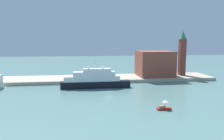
# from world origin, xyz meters

# --- Properties ---
(ground) EXTENTS (400.00, 400.00, 0.00)m
(ground) POSITION_xyz_m (0.00, 0.00, 0.00)
(ground) COLOR slate
(quay_dock) EXTENTS (110.00, 18.93, 1.58)m
(quay_dock) POSITION_xyz_m (0.00, 25.47, 0.79)
(quay_dock) COLOR #ADA38E
(quay_dock) RESTS_ON ground
(large_yacht) EXTENTS (28.71, 4.14, 11.70)m
(large_yacht) POSITION_xyz_m (-4.94, 7.52, 3.27)
(large_yacht) COLOR black
(large_yacht) RESTS_ON ground
(small_motorboat) EXTENTS (4.11, 1.79, 2.86)m
(small_motorboat) POSITION_xyz_m (12.79, -25.71, 1.07)
(small_motorboat) COLOR #B22319
(small_motorboat) RESTS_ON ground
(harbor_building) EXTENTS (17.14, 15.93, 12.65)m
(harbor_building) POSITION_xyz_m (27.06, 26.06, 7.90)
(harbor_building) COLOR brown
(harbor_building) RESTS_ON quay_dock
(bell_tower) EXTENTS (4.00, 4.00, 23.00)m
(bell_tower) POSITION_xyz_m (41.74, 26.18, 14.16)
(bell_tower) COLOR brown
(bell_tower) RESTS_ON quay_dock
(parked_car) EXTENTS (4.36, 1.66, 1.42)m
(parked_car) POSITION_xyz_m (-11.52, 22.47, 2.19)
(parked_car) COLOR #1E4C99
(parked_car) RESTS_ON quay_dock
(person_figure) EXTENTS (0.36, 0.36, 1.61)m
(person_figure) POSITION_xyz_m (-7.54, 19.57, 2.32)
(person_figure) COLOR #4C4C4C
(person_figure) RESTS_ON quay_dock
(mooring_bollard) EXTENTS (0.38, 0.38, 0.90)m
(mooring_bollard) POSITION_xyz_m (0.37, 17.36, 2.02)
(mooring_bollard) COLOR black
(mooring_bollard) RESTS_ON quay_dock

